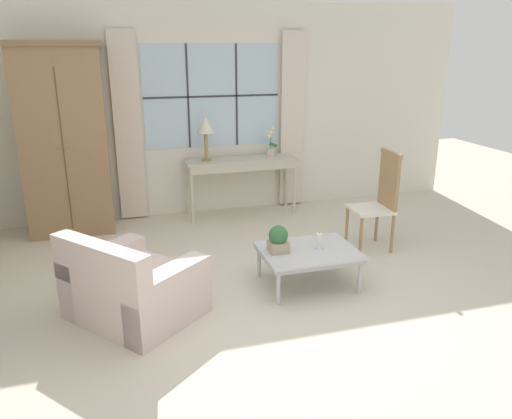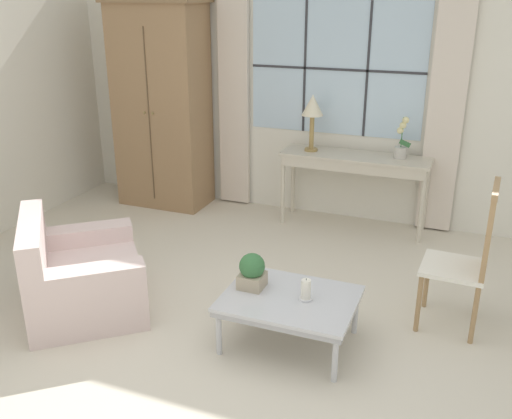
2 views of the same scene
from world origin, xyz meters
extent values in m
plane|color=beige|center=(0.00, 0.00, 0.00)|extent=(14.00, 14.00, 0.00)
cube|color=silver|center=(0.00, 3.03, 1.40)|extent=(7.20, 0.06, 2.80)
cube|color=silver|center=(0.00, 3.00, 1.59)|extent=(1.82, 0.01, 1.34)
cube|color=#2D2D33|center=(-0.33, 2.99, 1.59)|extent=(0.02, 0.02, 1.34)
cube|color=#2D2D33|center=(0.33, 2.99, 1.59)|extent=(0.02, 0.02, 1.34)
cube|color=#2D2D33|center=(0.00, 2.99, 1.59)|extent=(1.82, 0.02, 0.02)
cube|color=beige|center=(-1.12, 2.95, 1.22)|extent=(0.35, 0.06, 2.40)
cube|color=beige|center=(1.12, 2.95, 1.22)|extent=(0.35, 0.06, 2.40)
cube|color=#93704C|center=(-1.88, 2.67, 1.11)|extent=(0.98, 0.56, 2.22)
cube|color=olive|center=(-1.88, 2.67, 2.25)|extent=(1.06, 0.62, 0.06)
cube|color=brown|center=(-1.88, 2.39, 1.07)|extent=(0.01, 0.01, 1.87)
sphere|color=#997F4C|center=(-1.93, 2.38, 1.11)|extent=(0.03, 0.03, 0.03)
sphere|color=#997F4C|center=(-1.83, 2.38, 1.11)|extent=(0.03, 0.03, 0.03)
cube|color=beige|center=(0.31, 2.72, 0.76)|extent=(1.50, 0.43, 0.03)
cube|color=beige|center=(0.31, 2.72, 0.70)|extent=(1.44, 0.41, 0.10)
cylinder|color=beige|center=(-0.40, 2.55, 0.37)|extent=(0.04, 0.04, 0.75)
cylinder|color=beige|center=(1.03, 2.55, 0.37)|extent=(0.04, 0.04, 0.75)
cylinder|color=beige|center=(-0.40, 2.90, 0.37)|extent=(0.04, 0.04, 0.75)
cylinder|color=beige|center=(1.03, 2.90, 0.37)|extent=(0.04, 0.04, 0.75)
cylinder|color=#9E7F47|center=(-0.16, 2.73, 0.79)|extent=(0.14, 0.14, 0.02)
cylinder|color=#9E7F47|center=(-0.16, 2.73, 0.98)|extent=(0.05, 0.05, 0.35)
cone|color=beige|center=(-0.16, 2.73, 1.26)|extent=(0.22, 0.22, 0.21)
cylinder|color=#BCB7AD|center=(0.75, 2.78, 0.84)|extent=(0.12, 0.12, 0.11)
cylinder|color=#336638|center=(0.75, 2.78, 1.04)|extent=(0.01, 0.01, 0.30)
cube|color=#336638|center=(0.79, 2.78, 0.93)|extent=(0.12, 0.02, 0.08)
sphere|color=beige|center=(0.73, 2.79, 1.06)|extent=(0.07, 0.07, 0.07)
sphere|color=beige|center=(0.75, 2.79, 1.11)|extent=(0.07, 0.07, 0.07)
sphere|color=beige|center=(0.77, 2.79, 1.16)|extent=(0.07, 0.07, 0.07)
cube|color=beige|center=(-1.25, 0.32, 0.19)|extent=(1.28, 1.30, 0.38)
cube|color=beige|center=(-1.51, 0.11, 0.58)|extent=(0.76, 0.86, 0.39)
cube|color=beige|center=(-1.50, 0.63, 0.26)|extent=(0.77, 0.69, 0.52)
cube|color=beige|center=(-1.00, 0.02, 0.26)|extent=(0.77, 0.69, 0.52)
cube|color=white|center=(1.40, 1.11, 0.47)|extent=(0.46, 0.46, 0.03)
cube|color=#9E7A51|center=(1.60, 1.10, 0.78)|extent=(0.06, 0.41, 0.59)
cube|color=#9E7A51|center=(1.60, 1.10, 1.10)|extent=(0.06, 0.43, 0.05)
cylinder|color=#9E7A51|center=(1.20, 0.93, 0.23)|extent=(0.04, 0.04, 0.46)
cylinder|color=#9E7A51|center=(1.22, 1.31, 0.23)|extent=(0.04, 0.04, 0.46)
cylinder|color=#9E7A51|center=(1.58, 0.91, 0.23)|extent=(0.04, 0.04, 0.46)
cylinder|color=#9E7A51|center=(1.60, 1.29, 0.23)|extent=(0.04, 0.04, 0.46)
cube|color=#BCBCC1|center=(0.38, 0.44, 0.36)|extent=(0.91, 0.70, 0.03)
cube|color=#A0A0A4|center=(0.38, 0.44, 0.32)|extent=(0.89, 0.68, 0.04)
cylinder|color=#BCBCC1|center=(-0.02, 0.14, 0.17)|extent=(0.04, 0.04, 0.34)
cylinder|color=#BCBCC1|center=(0.78, 0.14, 0.17)|extent=(0.04, 0.04, 0.34)
cylinder|color=#BCBCC1|center=(-0.02, 0.74, 0.17)|extent=(0.04, 0.04, 0.34)
cylinder|color=#BCBCC1|center=(0.78, 0.74, 0.17)|extent=(0.04, 0.04, 0.34)
cube|color=tan|center=(0.09, 0.48, 0.42)|extent=(0.17, 0.17, 0.10)
sphere|color=#336638|center=(0.09, 0.48, 0.53)|extent=(0.18, 0.18, 0.18)
cylinder|color=silver|center=(0.49, 0.45, 0.38)|extent=(0.09, 0.09, 0.01)
cylinder|color=silver|center=(0.49, 0.45, 0.45)|extent=(0.07, 0.07, 0.14)
cylinder|color=black|center=(0.49, 0.45, 0.52)|extent=(0.00, 0.00, 0.01)
camera|label=1|loc=(-1.34, -3.65, 2.22)|focal=35.00mm
camera|label=2|loc=(1.43, -2.84, 2.34)|focal=40.00mm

